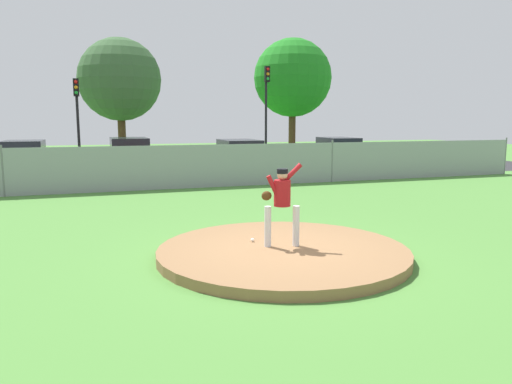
# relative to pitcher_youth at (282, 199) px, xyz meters

# --- Properties ---
(ground_plane) EXTENTS (80.00, 80.00, 0.00)m
(ground_plane) POSITION_rel_pitcher_youth_xyz_m (-0.01, 5.90, -1.12)
(ground_plane) COLOR #4C8438
(asphalt_strip) EXTENTS (44.00, 7.00, 0.01)m
(asphalt_strip) POSITION_rel_pitcher_youth_xyz_m (-0.01, 14.40, -1.12)
(asphalt_strip) COLOR #2B2B2D
(asphalt_strip) RESTS_ON ground_plane
(pitchers_mound) EXTENTS (4.80, 4.80, 0.19)m
(pitchers_mound) POSITION_rel_pitcher_youth_xyz_m (-0.01, -0.10, -1.03)
(pitchers_mound) COLOR olive
(pitchers_mound) RESTS_ON ground_plane
(pitcher_youth) EXTENTS (0.80, 0.32, 1.61)m
(pitcher_youth) POSITION_rel_pitcher_youth_xyz_m (0.00, 0.00, 0.00)
(pitcher_youth) COLOR silver
(pitcher_youth) RESTS_ON pitchers_mound
(baseball) EXTENTS (0.07, 0.07, 0.07)m
(baseball) POSITION_rel_pitcher_youth_xyz_m (-0.42, 0.51, -0.90)
(baseball) COLOR white
(baseball) RESTS_ON pitchers_mound
(chainlink_fence) EXTENTS (31.48, 0.07, 1.77)m
(chainlink_fence) POSITION_rel_pitcher_youth_xyz_m (-0.01, 9.90, -0.28)
(chainlink_fence) COLOR gray
(chainlink_fence) RESTS_ON ground_plane
(parked_car_red) EXTENTS (1.82, 4.48, 1.81)m
(parked_car_red) POSITION_rel_pitcher_youth_xyz_m (-1.73, 14.44, -0.26)
(parked_car_red) COLOR #A81919
(parked_car_red) RESTS_ON ground_plane
(parked_car_champagne) EXTENTS (1.97, 4.74, 1.66)m
(parked_car_champagne) POSITION_rel_pitcher_youth_xyz_m (3.46, 14.17, -0.32)
(parked_car_champagne) COLOR tan
(parked_car_champagne) RESTS_ON ground_plane
(parked_car_white) EXTENTS (1.83, 4.04, 1.74)m
(parked_car_white) POSITION_rel_pitcher_youth_xyz_m (-6.16, 14.62, -0.30)
(parked_car_white) COLOR silver
(parked_car_white) RESTS_ON ground_plane
(parked_car_teal) EXTENTS (2.05, 4.54, 1.69)m
(parked_car_teal) POSITION_rel_pitcher_youth_xyz_m (9.09, 14.59, -0.31)
(parked_car_teal) COLOR #146066
(parked_car_teal) RESTS_ON ground_plane
(traffic_cone_orange) EXTENTS (0.40, 0.40, 0.55)m
(traffic_cone_orange) POSITION_rel_pitcher_youth_xyz_m (5.90, 11.98, -0.86)
(traffic_cone_orange) COLOR orange
(traffic_cone_orange) RESTS_ON asphalt_strip
(traffic_light_near) EXTENTS (0.28, 0.46, 4.72)m
(traffic_light_near) POSITION_rel_pitcher_youth_xyz_m (-3.97, 18.56, 2.11)
(traffic_light_near) COLOR black
(traffic_light_near) RESTS_ON ground_plane
(traffic_light_far) EXTENTS (0.28, 0.46, 5.71)m
(traffic_light_far) POSITION_rel_pitcher_youth_xyz_m (6.54, 18.77, 2.72)
(traffic_light_far) COLOR black
(traffic_light_far) RESTS_ON ground_plane
(tree_slender_far) EXTENTS (5.13, 5.13, 7.68)m
(tree_slender_far) POSITION_rel_pitcher_youth_xyz_m (-1.48, 23.55, 3.98)
(tree_slender_far) COLOR #4C331E
(tree_slender_far) RESTS_ON ground_plane
(tree_bushy_near) EXTENTS (5.62, 5.62, 8.46)m
(tree_bushy_near) POSITION_rel_pitcher_youth_xyz_m (10.72, 24.68, 4.50)
(tree_bushy_near) COLOR #4C331E
(tree_bushy_near) RESTS_ON ground_plane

